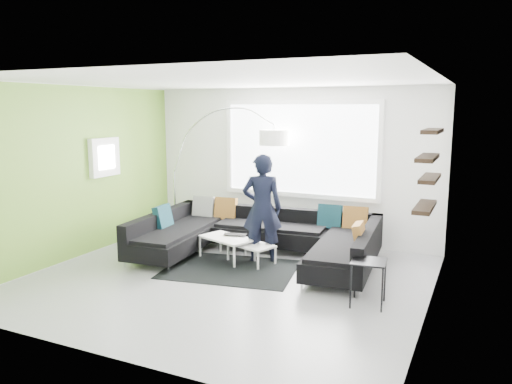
% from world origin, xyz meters
% --- Properties ---
extents(ground, '(5.50, 5.50, 0.00)m').
position_xyz_m(ground, '(0.00, 0.00, 0.00)').
color(ground, gray).
rests_on(ground, ground).
extents(room_shell, '(5.54, 5.04, 2.82)m').
position_xyz_m(room_shell, '(0.04, 0.21, 1.81)').
color(room_shell, white).
rests_on(room_shell, ground).
extents(sectional_sofa, '(3.88, 2.59, 0.80)m').
position_xyz_m(sectional_sofa, '(0.02, 1.00, 0.35)').
color(sectional_sofa, black).
rests_on(sectional_sofa, ground).
extents(rug, '(2.17, 1.73, 0.01)m').
position_xyz_m(rug, '(-0.15, 0.41, 0.01)').
color(rug, black).
rests_on(rug, ground).
extents(coffee_table, '(1.28, 0.99, 0.37)m').
position_xyz_m(coffee_table, '(-0.23, 0.85, 0.18)').
color(coffee_table, white).
rests_on(coffee_table, ground).
extents(arc_lamp, '(2.28, 0.65, 2.46)m').
position_xyz_m(arc_lamp, '(-2.11, 1.83, 1.23)').
color(arc_lamp, white).
rests_on(arc_lamp, ground).
extents(side_table, '(0.46, 0.46, 0.57)m').
position_xyz_m(side_table, '(2.05, -0.08, 0.29)').
color(side_table, black).
rests_on(side_table, ground).
extents(person, '(0.93, 0.87, 1.73)m').
position_xyz_m(person, '(0.10, 1.03, 0.86)').
color(person, black).
rests_on(person, ground).
extents(laptop, '(0.49, 0.42, 0.03)m').
position_xyz_m(laptop, '(-0.36, 0.95, 0.38)').
color(laptop, black).
rests_on(laptop, coffee_table).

